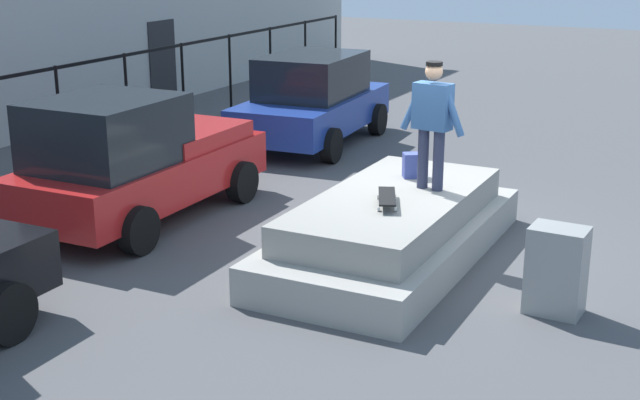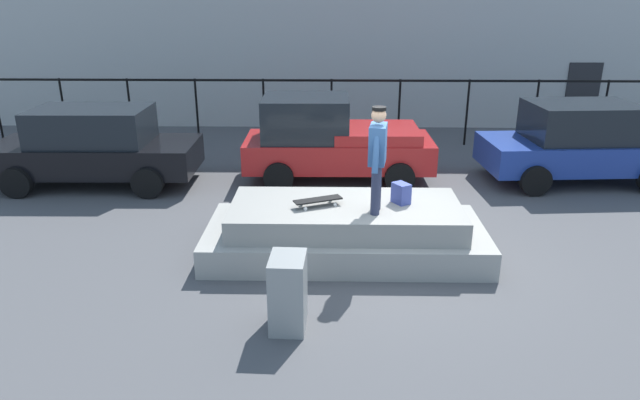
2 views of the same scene
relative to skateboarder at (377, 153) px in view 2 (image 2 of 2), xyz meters
name	(u,v)px [view 2 (image 2 of 2)]	position (x,y,z in m)	size (l,w,h in m)	color
ground_plane	(388,259)	(0.23, 0.05, -1.78)	(60.00, 60.00, 0.00)	#4C4C4F
concrete_ledge	(345,231)	(-0.45, 0.31, -1.40)	(4.48, 2.04, 0.84)	#9E9B93
skateboarder	(377,153)	(0.00, 0.00, 0.00)	(0.31, 0.91, 1.63)	#2D334C
skateboard	(318,200)	(-0.89, 0.22, -0.84)	(0.79, 0.49, 0.12)	black
backpack	(401,193)	(0.43, 0.39, -0.78)	(0.28, 0.20, 0.33)	#3F4C99
car_black_sedan_near	(95,146)	(-5.82, 3.71, -0.92)	(4.39, 2.04, 1.69)	black
car_red_pickup_mid	(331,140)	(-0.69, 4.18, -0.87)	(4.15, 2.04, 1.87)	#B21E1E
car_blue_sedan_far	(578,143)	(4.76, 4.16, -0.90)	(4.20, 2.28, 1.75)	navy
utility_box	(288,292)	(-1.22, -1.91, -1.29)	(0.44, 0.60, 0.97)	gray
fence_row	(365,100)	(0.23, 7.28, -0.55)	(24.06, 0.06, 1.80)	black
warehouse_building	(358,12)	(0.23, 13.57, 1.48)	(34.16, 8.82, 6.51)	#B2B2AD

